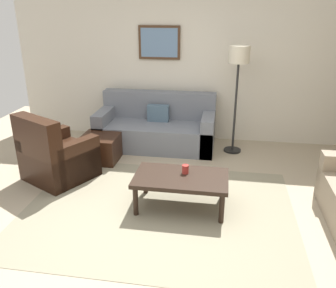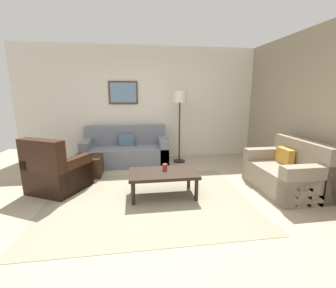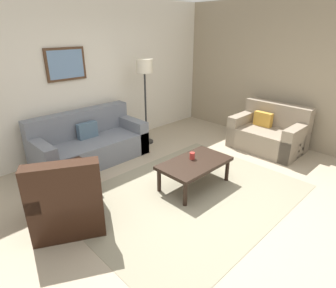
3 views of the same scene
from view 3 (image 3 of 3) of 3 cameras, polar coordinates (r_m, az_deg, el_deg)
ground_plane at (r=4.20m, az=4.32°, el=-10.23°), size 8.00×8.00×0.00m
rear_partition at (r=5.65m, az=-15.90°, el=12.90°), size 6.00×0.12×2.80m
stone_feature_panel at (r=6.19m, az=23.96°, el=12.64°), size 0.12×5.20×2.80m
area_rug at (r=4.20m, az=4.32°, el=-10.18°), size 3.18×2.41×0.01m
couch_main at (r=5.33m, az=-15.79°, el=-0.05°), size 1.95×0.91×0.88m
couch_loveseat at (r=5.98m, az=19.79°, el=1.97°), size 0.89×1.32×0.88m
armchair_leather at (r=3.66m, az=-19.47°, el=-11.37°), size 1.08×1.08×0.95m
ottoman at (r=4.43m, az=-18.93°, el=-6.67°), size 0.56×0.56×0.40m
coffee_table at (r=4.26m, az=5.41°, el=-4.18°), size 1.10×0.64×0.41m
cup at (r=4.30m, az=4.90°, el=-2.40°), size 0.08×0.08×0.11m
lamp_standing at (r=5.64m, az=-4.75°, el=13.74°), size 0.32×0.32×1.71m
framed_artwork at (r=5.34m, az=-19.93°, el=14.91°), size 0.71×0.04×0.55m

